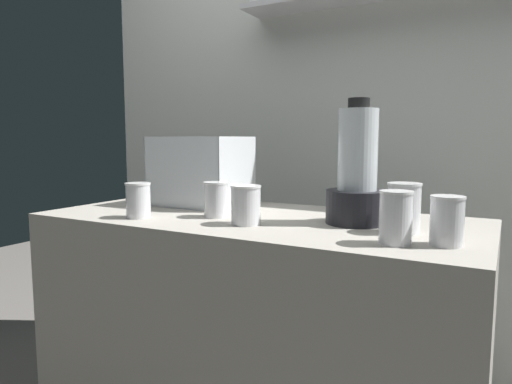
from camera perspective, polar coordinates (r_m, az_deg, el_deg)
The scene contains 10 objects.
counter at distance 1.63m, azimuth 0.00°, elevation -18.83°, with size 1.40×0.64×0.90m, color #9E998E.
back_wall_unit at distance 2.18m, azimuth 10.03°, elevation 9.63°, with size 2.60×0.24×2.50m.
carrot_display_bin at distance 1.76m, azimuth -6.94°, elevation 1.12°, with size 0.33×0.25×0.26m.
blender_pitcher at distance 1.38m, azimuth 12.40°, elevation 1.72°, with size 0.18×0.18×0.37m.
juice_cup_pomegranate_far_left at distance 1.51m, azimuth -14.37°, elevation -1.17°, with size 0.08×0.08×0.11m.
juice_cup_beet_left at distance 1.48m, azimuth -4.97°, elevation -1.16°, with size 0.08×0.08×0.11m.
juice_cup_beet_middle at distance 1.35m, azimuth -1.26°, elevation -1.96°, with size 0.09×0.09×0.12m.
juice_cup_pomegranate_right at distance 1.29m, azimuth 17.82°, elevation -2.28°, with size 0.09×0.09×0.13m.
juice_cup_pomegranate_far_right at distance 1.14m, azimuth 16.89°, elevation -3.38°, with size 0.08×0.08×0.13m.
juice_cup_pomegranate_rightmost at distance 1.17m, azimuth 22.54°, elevation -3.69°, with size 0.08×0.08×0.12m.
Camera 1 is at (0.71, -1.29, 1.15)m, focal length 32.31 mm.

